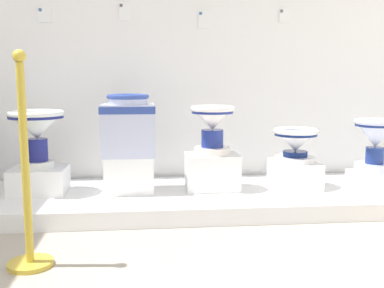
# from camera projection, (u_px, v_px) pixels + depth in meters

# --- Properties ---
(wall_back) EXTENTS (4.56, 0.06, 3.17)m
(wall_back) POSITION_uv_depth(u_px,v_px,m) (167.00, 0.00, 3.62)
(wall_back) COLOR white
(wall_back) RESTS_ON ground_plane
(display_platform) EXTENTS (3.85, 0.99, 0.12)m
(display_platform) POSITION_uv_depth(u_px,v_px,m) (172.00, 199.00, 3.31)
(display_platform) COLOR white
(display_platform) RESTS_ON ground_plane
(plinth_block_rightmost) EXTENTS (0.39, 0.33, 0.18)m
(plinth_block_rightmost) POSITION_uv_depth(u_px,v_px,m) (39.00, 180.00, 3.23)
(plinth_block_rightmost) COLOR white
(plinth_block_rightmost) RESTS_ON display_platform
(antique_toilet_rightmost) EXTENTS (0.40, 0.40, 0.42)m
(antique_toilet_rightmost) POSITION_uv_depth(u_px,v_px,m) (37.00, 127.00, 3.18)
(antique_toilet_rightmost) COLOR white
(antique_toilet_rightmost) RESTS_ON plinth_block_rightmost
(plinth_block_tall_cobalt) EXTENTS (0.35, 0.31, 0.27)m
(plinth_block_tall_cobalt) POSITION_uv_depth(u_px,v_px,m) (129.00, 173.00, 3.28)
(plinth_block_tall_cobalt) COLOR white
(plinth_block_tall_cobalt) RESTS_ON display_platform
(antique_toilet_tall_cobalt) EXTENTS (0.39, 0.34, 0.45)m
(antique_toilet_tall_cobalt) POSITION_uv_depth(u_px,v_px,m) (128.00, 124.00, 3.22)
(antique_toilet_tall_cobalt) COLOR silver
(antique_toilet_tall_cobalt) RESTS_ON plinth_block_tall_cobalt
(plinth_block_central_ornate) EXTENTS (0.39, 0.29, 0.27)m
(plinth_block_central_ornate) POSITION_uv_depth(u_px,v_px,m) (212.00, 171.00, 3.34)
(plinth_block_central_ornate) COLOR white
(plinth_block_central_ornate) RESTS_ON display_platform
(antique_toilet_central_ornate) EXTENTS (0.33, 0.33, 0.36)m
(antique_toilet_central_ornate) POSITION_uv_depth(u_px,v_px,m) (212.00, 123.00, 3.29)
(antique_toilet_central_ornate) COLOR white
(antique_toilet_central_ornate) RESTS_ON plinth_block_central_ornate
(plinth_block_pale_glazed) EXTENTS (0.33, 0.39, 0.19)m
(plinth_block_pale_glazed) POSITION_uv_depth(u_px,v_px,m) (294.00, 174.00, 3.42)
(plinth_block_pale_glazed) COLOR white
(plinth_block_pale_glazed) RESTS_ON display_platform
(antique_toilet_pale_glazed) EXTENTS (0.34, 0.34, 0.26)m
(antique_toilet_pale_glazed) POSITION_uv_depth(u_px,v_px,m) (296.00, 141.00, 3.39)
(antique_toilet_pale_glazed) COLOR white
(antique_toilet_pale_glazed) RESTS_ON plinth_block_pale_glazed
(plinth_block_slender_white) EXTENTS (0.34, 0.29, 0.09)m
(plinth_block_slender_white) POSITION_uv_depth(u_px,v_px,m) (373.00, 178.00, 3.52)
(plinth_block_slender_white) COLOR white
(plinth_block_slender_white) RESTS_ON display_platform
(antique_toilet_slender_white) EXTENTS (0.34, 0.34, 0.42)m
(antique_toilet_slender_white) POSITION_uv_depth(u_px,v_px,m) (376.00, 139.00, 3.47)
(antique_toilet_slender_white) COLOR silver
(antique_toilet_slender_white) RESTS_ON plinth_block_slender_white
(info_placard_second) EXTENTS (0.10, 0.01, 0.12)m
(info_placard_second) POSITION_uv_depth(u_px,v_px,m) (45.00, 14.00, 3.51)
(info_placard_second) COLOR white
(info_placard_third) EXTENTS (0.10, 0.01, 0.15)m
(info_placard_third) POSITION_uv_depth(u_px,v_px,m) (125.00, 11.00, 3.57)
(info_placard_third) COLOR white
(info_placard_fourth) EXTENTS (0.11, 0.01, 0.15)m
(info_placard_fourth) POSITION_uv_depth(u_px,v_px,m) (205.00, 19.00, 3.64)
(info_placard_fourth) COLOR white
(info_placard_fifth) EXTENTS (0.10, 0.01, 0.12)m
(info_placard_fifth) POSITION_uv_depth(u_px,v_px,m) (285.00, 15.00, 3.70)
(info_placard_fifth) COLOR white
(stanchion_post_near_left) EXTENTS (0.23, 0.23, 1.08)m
(stanchion_post_near_left) POSITION_uv_depth(u_px,v_px,m) (27.00, 197.00, 2.20)
(stanchion_post_near_left) COLOR gold
(stanchion_post_near_left) RESTS_ON ground_plane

